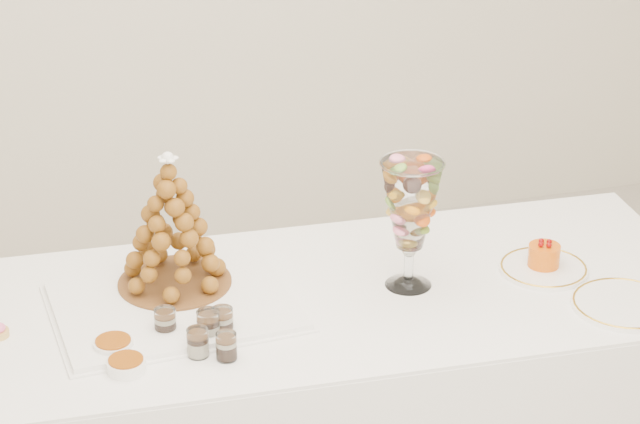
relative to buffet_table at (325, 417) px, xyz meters
name	(u,v)px	position (x,y,z in m)	size (l,w,h in m)	color
buffet_table	(325,417)	(0.00, 0.00, 0.00)	(2.04, 0.89, 0.76)	white
lace_tray	(175,306)	(-0.39, 0.03, 0.39)	(0.59, 0.44, 0.02)	white
macaron_vase	(411,207)	(0.22, -0.01, 0.61)	(0.16, 0.16, 0.35)	white
cake_plate	(543,269)	(0.60, -0.04, 0.39)	(0.24, 0.24, 0.01)	white
spare_plate	(624,305)	(0.71, -0.27, 0.39)	(0.27, 0.27, 0.01)	white
verrine_a	(165,322)	(-0.43, -0.09, 0.42)	(0.05, 0.05, 0.07)	white
verrine_b	(208,325)	(-0.33, -0.13, 0.42)	(0.06, 0.06, 0.08)	white
verrine_c	(222,322)	(-0.30, -0.12, 0.42)	(0.05, 0.05, 0.07)	white
verrine_d	(198,343)	(-0.37, -0.20, 0.42)	(0.05, 0.05, 0.07)	white
verrine_e	(226,346)	(-0.31, -0.23, 0.42)	(0.05, 0.05, 0.07)	white
ramekin_back	(114,347)	(-0.56, -0.13, 0.40)	(0.10, 0.10, 0.03)	white
ramekin_front	(126,365)	(-0.54, -0.22, 0.40)	(0.09, 0.09, 0.03)	white
croquembouche	(171,221)	(-0.37, 0.13, 0.58)	(0.30, 0.30, 0.37)	brown
mousse_cake	(544,255)	(0.60, -0.03, 0.42)	(0.08, 0.08, 0.07)	#E15C0A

